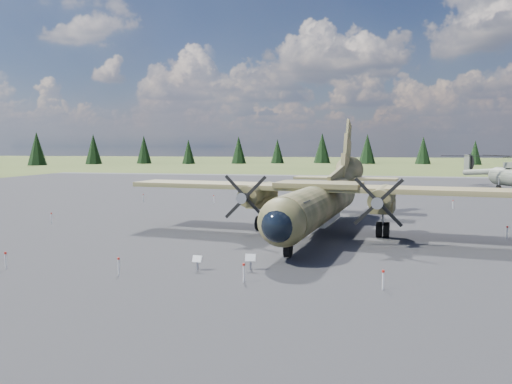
# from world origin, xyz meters

# --- Properties ---
(ground) EXTENTS (500.00, 500.00, 0.00)m
(ground) POSITION_xyz_m (0.00, 0.00, 0.00)
(ground) COLOR #57622B
(ground) RESTS_ON ground
(apron) EXTENTS (120.00, 120.00, 0.04)m
(apron) POSITION_xyz_m (0.00, 10.00, 0.00)
(apron) COLOR #535357
(apron) RESTS_ON ground
(transport_plane) EXTENTS (27.36, 24.69, 9.00)m
(transport_plane) POSITION_xyz_m (4.48, 0.13, 2.59)
(transport_plane) COLOR #383C20
(transport_plane) RESTS_ON ground
(info_placard_left) EXTENTS (0.50, 0.26, 0.74)m
(info_placard_left) POSITION_xyz_m (-0.68, -11.90, 0.49)
(info_placard_left) COLOR gray
(info_placard_left) RESTS_ON ground
(info_placard_right) EXTENTS (0.52, 0.25, 0.80)m
(info_placard_right) POSITION_xyz_m (1.84, -11.32, 0.53)
(info_placard_right) COLOR gray
(info_placard_right) RESTS_ON ground
(barrier_fence) EXTENTS (33.12, 29.62, 0.85)m
(barrier_fence) POSITION_xyz_m (-0.46, -0.08, 0.51)
(barrier_fence) COLOR silver
(barrier_fence) RESTS_ON ground
(treeline) EXTENTS (302.11, 306.68, 10.93)m
(treeline) POSITION_xyz_m (-3.22, 5.73, 4.73)
(treeline) COLOR black
(treeline) RESTS_ON ground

